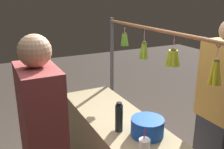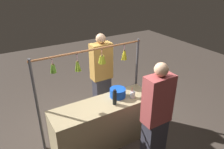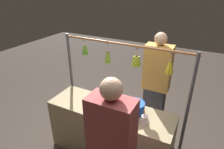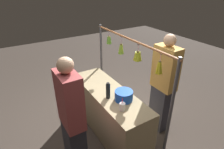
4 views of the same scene
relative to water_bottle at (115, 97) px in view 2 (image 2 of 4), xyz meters
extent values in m
plane|color=#413830|center=(0.16, -0.10, -0.94)|extent=(12.00, 12.00, 0.00)
cube|color=tan|center=(0.16, -0.10, -0.54)|extent=(1.79, 0.57, 0.82)
cylinder|color=#4C4C51|center=(-0.81, -0.50, -0.11)|extent=(0.04, 0.04, 1.68)
cylinder|color=#4C4C51|center=(1.13, -0.50, -0.11)|extent=(0.04, 0.04, 1.68)
cylinder|color=#9E6038|center=(0.16, -0.50, 0.69)|extent=(2.00, 0.03, 0.03)
torus|color=black|center=(-0.51, -0.50, 0.67)|extent=(0.04, 0.01, 0.04)
cylinder|color=pink|center=(-0.51, -0.50, 0.61)|extent=(0.01, 0.01, 0.12)
sphere|color=brown|center=(-0.51, -0.50, 0.56)|extent=(0.04, 0.04, 0.04)
cylinder|color=gold|center=(-0.49, -0.50, 0.47)|extent=(0.07, 0.04, 0.18)
cylinder|color=gold|center=(-0.50, -0.48, 0.47)|extent=(0.04, 0.05, 0.18)
cylinder|color=gold|center=(-0.52, -0.49, 0.47)|extent=(0.06, 0.05, 0.18)
cylinder|color=gold|center=(-0.52, -0.51, 0.47)|extent=(0.06, 0.05, 0.18)
cylinder|color=gold|center=(-0.50, -0.52, 0.47)|extent=(0.04, 0.07, 0.18)
torus|color=black|center=(-0.05, -0.50, 0.67)|extent=(0.04, 0.02, 0.04)
cylinder|color=pink|center=(-0.05, -0.50, 0.61)|extent=(0.01, 0.01, 0.13)
sphere|color=brown|center=(-0.05, -0.50, 0.54)|extent=(0.05, 0.05, 0.05)
cylinder|color=#A6B526|center=(-0.01, -0.50, 0.48)|extent=(0.06, 0.04, 0.14)
cylinder|color=#A6B526|center=(-0.03, -0.47, 0.48)|extent=(0.05, 0.06, 0.14)
cylinder|color=#A6B526|center=(-0.06, -0.47, 0.48)|extent=(0.04, 0.06, 0.14)
cylinder|color=#A6B526|center=(-0.08, -0.49, 0.48)|extent=(0.06, 0.05, 0.14)
cylinder|color=#A6B526|center=(-0.08, -0.52, 0.48)|extent=(0.07, 0.05, 0.14)
cylinder|color=#A6B526|center=(-0.05, -0.53, 0.48)|extent=(0.04, 0.06, 0.14)
cylinder|color=#A6B526|center=(-0.02, -0.53, 0.48)|extent=(0.06, 0.06, 0.15)
torus|color=black|center=(0.40, -0.50, 0.67)|extent=(0.04, 0.02, 0.04)
cylinder|color=pink|center=(0.40, -0.50, 0.60)|extent=(0.01, 0.01, 0.14)
sphere|color=brown|center=(0.40, -0.50, 0.54)|extent=(0.04, 0.04, 0.04)
cylinder|color=#7FA82A|center=(0.42, -0.50, 0.45)|extent=(0.06, 0.03, 0.17)
cylinder|color=#7FA82A|center=(0.41, -0.48, 0.45)|extent=(0.04, 0.06, 0.17)
cylinder|color=#7FA82A|center=(0.39, -0.49, 0.45)|extent=(0.07, 0.06, 0.17)
cylinder|color=#7FA82A|center=(0.39, -0.51, 0.45)|extent=(0.05, 0.05, 0.17)
cylinder|color=#7FA82A|center=(0.41, -0.52, 0.45)|extent=(0.04, 0.06, 0.17)
torus|color=black|center=(0.80, -0.50, 0.67)|extent=(0.04, 0.01, 0.04)
cylinder|color=pink|center=(0.80, -0.50, 0.62)|extent=(0.01, 0.01, 0.10)
sphere|color=brown|center=(0.80, -0.50, 0.57)|extent=(0.05, 0.05, 0.05)
cylinder|color=#629E2D|center=(0.82, -0.50, 0.50)|extent=(0.06, 0.04, 0.14)
cylinder|color=#629E2D|center=(0.81, -0.48, 0.50)|extent=(0.04, 0.05, 0.14)
cylinder|color=#629E2D|center=(0.78, -0.49, 0.50)|extent=(0.05, 0.04, 0.14)
cylinder|color=#629E2D|center=(0.79, -0.51, 0.50)|extent=(0.05, 0.05, 0.14)
cylinder|color=#629E2D|center=(0.81, -0.52, 0.50)|extent=(0.04, 0.05, 0.14)
cylinder|color=black|center=(0.00, 0.00, -0.01)|extent=(0.07, 0.07, 0.24)
cylinder|color=black|center=(0.00, 0.00, 0.13)|extent=(0.05, 0.05, 0.02)
cylinder|color=#1448B9|center=(-0.17, -0.18, -0.05)|extent=(0.28, 0.28, 0.15)
cylinder|color=silver|center=(-0.37, -0.01, -0.07)|extent=(0.08, 0.08, 0.12)
cylinder|color=red|center=(-0.36, -0.01, -0.03)|extent=(0.01, 0.02, 0.19)
cube|color=#2D2D38|center=(-0.25, -0.93, -0.53)|extent=(0.33, 0.23, 0.83)
cube|color=#BF8C3F|center=(-0.25, -0.93, 0.25)|extent=(0.42, 0.23, 0.73)
sphere|color=tan|center=(-0.25, -0.93, 0.72)|extent=(0.19, 0.19, 0.19)
cube|color=#2D2D38|center=(-0.28, 0.69, -0.53)|extent=(0.33, 0.22, 0.83)
cube|color=#993F3F|center=(-0.28, 0.69, 0.25)|extent=(0.41, 0.22, 0.73)
sphere|color=tan|center=(-0.28, 0.69, 0.71)|extent=(0.19, 0.19, 0.19)
camera|label=1|loc=(-1.71, 0.93, 1.01)|focal=40.46mm
camera|label=2|loc=(1.56, 2.53, 1.85)|focal=34.34mm
camera|label=3|loc=(-0.89, 1.86, 1.46)|focal=31.05mm
camera|label=4|loc=(-2.12, 1.23, 1.55)|focal=30.25mm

